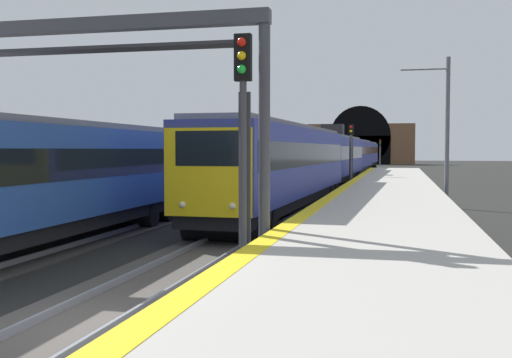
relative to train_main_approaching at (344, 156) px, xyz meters
The scene contains 12 objects.
ground_plane 50.71m from the train_main_approaching, behind, with size 320.00×320.00×0.00m, color black.
platform_right 50.91m from the train_main_approaching, behind, with size 112.00×4.94×1.09m, color #ADA89E.
platform_right_edge_strip 50.73m from the train_main_approaching, behind, with size 112.00×0.50×0.01m, color yellow.
track_main_line 50.71m from the train_main_approaching, behind, with size 160.00×3.15×0.21m.
train_main_approaching is the anchor object (origin of this frame).
train_adjacent_platform 25.23m from the train_main_approaching, 168.35° to the left, with size 60.46×3.07×3.89m.
railway_signal_near 46.43m from the train_main_approaching, behind, with size 0.39×0.38×5.60m.
railway_signal_mid 14.92m from the train_main_approaching, behind, with size 0.39×0.38×4.83m.
railway_signal_far 52.81m from the train_main_approaching, ahead, with size 0.39×0.38×4.80m.
overhead_signal_gantry 45.50m from the train_main_approaching, behind, with size 0.70×9.52×6.38m.
tunnel_portal 66.67m from the train_main_approaching, ahead, with size 3.02×21.53×12.06m.
catenary_mast_far 28.17m from the train_main_approaching, 164.38° to the right, with size 0.22×2.47×7.71m.
Camera 1 is at (-9.17, -5.26, 3.02)m, focal length 42.99 mm.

